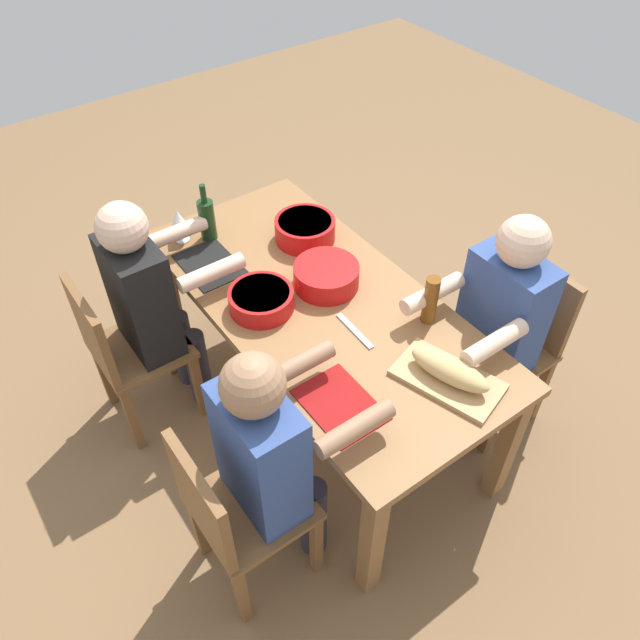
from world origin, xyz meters
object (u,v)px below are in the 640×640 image
(dining_table, at_px, (320,316))
(diner_far_right, at_px, (495,320))
(wine_bottle, at_px, (207,219))
(serving_bowl_fruit, at_px, (305,229))
(diner_near_right, at_px, (272,452))
(serving_bowl_pasta, at_px, (326,275))
(serving_bowl_salad, at_px, (261,299))
(diner_near_left, at_px, (151,298))
(beer_bottle, at_px, (430,300))
(chair_near_left, at_px, (123,349))
(cutting_board, at_px, (448,379))
(bread_loaf, at_px, (450,370))
(chair_near_right, at_px, (232,511))
(chair_far_right, at_px, (514,337))
(wine_glass, at_px, (179,220))

(dining_table, height_order, diner_far_right, diner_far_right)
(dining_table, bearing_deg, wine_bottle, -166.28)
(dining_table, height_order, serving_bowl_fruit, serving_bowl_fruit)
(diner_near_right, bearing_deg, serving_bowl_fruit, 139.40)
(serving_bowl_pasta, bearing_deg, serving_bowl_salad, -97.73)
(diner_far_right, relative_size, diner_near_left, 1.00)
(beer_bottle, bearing_deg, diner_far_right, 61.74)
(chair_near_left, height_order, cutting_board, chair_near_left)
(diner_near_left, xyz_separation_m, bread_loaf, (1.13, 0.69, 0.11))
(diner_far_right, xyz_separation_m, bread_loaf, (0.15, -0.43, 0.11))
(chair_near_right, distance_m, beer_bottle, 1.11)
(chair_far_right, relative_size, diner_far_right, 0.71)
(serving_bowl_fruit, distance_m, wine_bottle, 0.46)
(diner_far_right, bearing_deg, serving_bowl_pasta, -139.70)
(diner_near_right, xyz_separation_m, serving_bowl_fruit, (-0.89, 0.76, 0.10))
(chair_near_right, height_order, diner_near_left, diner_near_left)
(dining_table, height_order, cutting_board, cutting_board)
(wine_bottle, bearing_deg, dining_table, 13.72)
(diner_near_right, relative_size, diner_near_left, 1.00)
(cutting_board, bearing_deg, diner_near_left, -148.36)
(wine_bottle, bearing_deg, serving_bowl_salad, -5.79)
(diner_near_right, bearing_deg, chair_near_left, -169.41)
(diner_near_right, xyz_separation_m, beer_bottle, (-0.14, 0.86, 0.15))
(diner_near_right, distance_m, serving_bowl_fruit, 1.17)
(cutting_board, height_order, bread_loaf, bread_loaf)
(chair_near_right, height_order, bread_loaf, same)
(bread_loaf, bearing_deg, diner_near_left, -148.36)
(chair_near_left, height_order, wine_bottle, wine_bottle)
(dining_table, distance_m, cutting_board, 0.66)
(chair_near_left, relative_size, serving_bowl_pasta, 2.97)
(diner_near_right, bearing_deg, diner_near_left, 180.00)
(beer_bottle, bearing_deg, serving_bowl_salad, -131.70)
(serving_bowl_pasta, height_order, wine_glass, wine_glass)
(diner_far_right, distance_m, bread_loaf, 0.47)
(dining_table, bearing_deg, chair_near_right, -56.64)
(serving_bowl_fruit, bearing_deg, cutting_board, -3.66)
(diner_near_right, height_order, wine_glass, diner_near_right)
(dining_table, xyz_separation_m, wine_bottle, (-0.67, -0.16, 0.20))
(chair_near_right, xyz_separation_m, serving_bowl_pasta, (-0.56, 0.83, 0.32))
(diner_near_right, relative_size, serving_bowl_fruit, 4.22)
(diner_far_right, xyz_separation_m, serving_bowl_fruit, (-0.89, -0.36, 0.10))
(diner_far_right, height_order, serving_bowl_pasta, diner_far_right)
(diner_near_right, distance_m, beer_bottle, 0.88)
(cutting_board, height_order, wine_glass, wine_glass)
(diner_near_left, distance_m, serving_bowl_pasta, 0.78)
(chair_near_left, bearing_deg, serving_bowl_salad, 54.24)
(chair_far_right, xyz_separation_m, serving_bowl_pasta, (-0.56, -0.66, 0.32))
(bread_loaf, xyz_separation_m, wine_bottle, (-1.31, -0.30, 0.04))
(serving_bowl_fruit, height_order, cutting_board, serving_bowl_fruit)
(diner_near_left, height_order, bread_loaf, diner_near_left)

